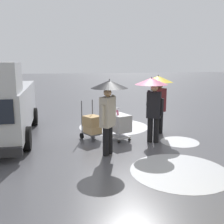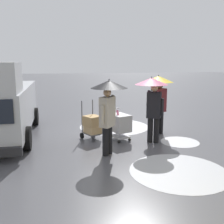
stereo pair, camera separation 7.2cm
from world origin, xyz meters
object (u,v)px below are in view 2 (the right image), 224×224
(hand_dolly_boxes, at_px, (92,125))
(pedestrian_white_side, at_px, (108,99))
(pedestrian_black_side, at_px, (153,94))
(shopping_cart_vendor, at_px, (119,124))
(pedestrian_pink_side, at_px, (159,91))

(hand_dolly_boxes, distance_m, pedestrian_white_side, 1.88)
(pedestrian_black_side, relative_size, pedestrian_white_side, 1.00)
(shopping_cart_vendor, distance_m, hand_dolly_boxes, 0.92)
(hand_dolly_boxes, height_order, pedestrian_white_side, pedestrian_white_side)
(shopping_cart_vendor, distance_m, pedestrian_pink_side, 1.90)
(shopping_cart_vendor, height_order, pedestrian_pink_side, pedestrian_pink_side)
(pedestrian_pink_side, relative_size, pedestrian_black_side, 1.00)
(shopping_cart_vendor, height_order, pedestrian_white_side, pedestrian_white_side)
(pedestrian_pink_side, bearing_deg, pedestrian_white_side, 39.63)
(pedestrian_white_side, bearing_deg, pedestrian_pink_side, -140.37)
(pedestrian_pink_side, bearing_deg, shopping_cart_vendor, 17.36)
(hand_dolly_boxes, bearing_deg, pedestrian_pink_side, -174.38)
(hand_dolly_boxes, height_order, pedestrian_black_side, pedestrian_black_side)
(shopping_cart_vendor, bearing_deg, pedestrian_black_side, 156.42)
(hand_dolly_boxes, height_order, pedestrian_pink_side, pedestrian_pink_side)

